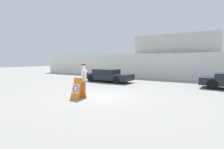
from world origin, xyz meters
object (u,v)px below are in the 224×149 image
at_px(security_guard, 84,78).
at_px(parked_car_front_coupe, 108,75).
at_px(barricade_sign, 78,88).
at_px(traffic_cone_near, 78,85).

relative_size(security_guard, parked_car_front_coupe, 0.39).
bearing_deg(barricade_sign, parked_car_front_coupe, 117.28).
bearing_deg(parked_car_front_coupe, traffic_cone_near, -79.20).
distance_m(traffic_cone_near, parked_car_front_coupe, 5.08).
relative_size(security_guard, traffic_cone_near, 2.39).
bearing_deg(parked_car_front_coupe, barricade_sign, -67.94).
relative_size(traffic_cone_near, parked_car_front_coupe, 0.16).
bearing_deg(traffic_cone_near, security_guard, -38.35).
distance_m(barricade_sign, security_guard, 0.82).
bearing_deg(security_guard, barricade_sign, 139.55).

